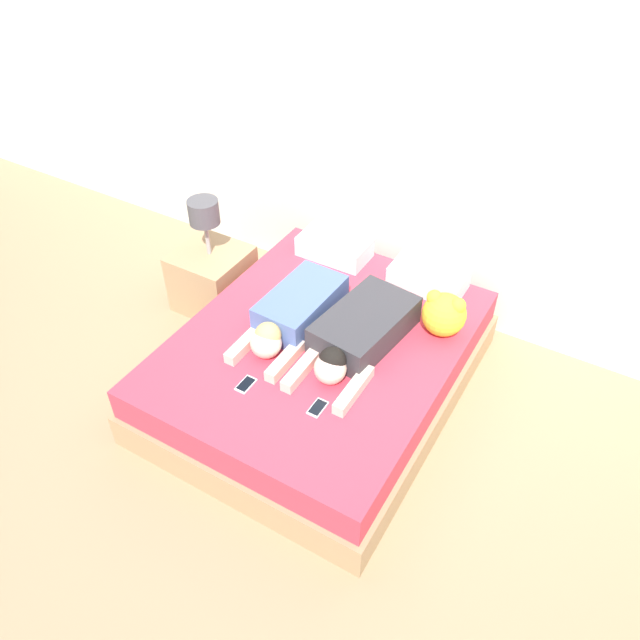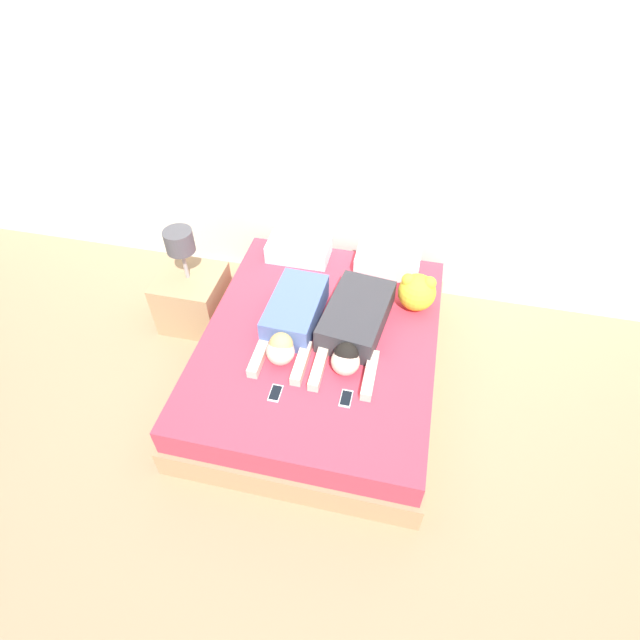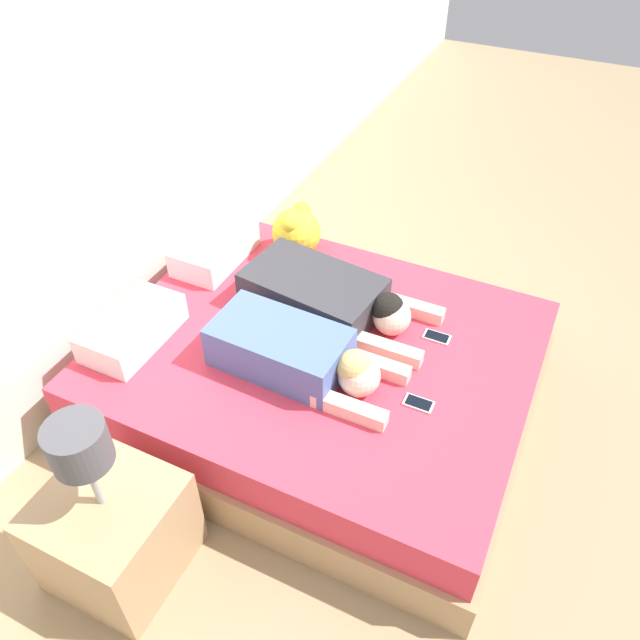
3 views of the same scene
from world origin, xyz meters
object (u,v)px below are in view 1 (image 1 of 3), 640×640
object	(u,v)px
bed	(320,364)
plush_toy	(444,314)
nightstand	(212,275)
person_right	(358,334)
cell_phone_left	(246,384)
person_left	(293,314)
cell_phone_right	(318,408)
pillow_head_left	(335,247)
pillow_head_right	(428,278)

from	to	relation	value
bed	plush_toy	distance (m)	0.85
nightstand	person_right	bearing A→B (deg)	-12.60
bed	cell_phone_left	bearing A→B (deg)	-106.36
person_right	plush_toy	xyz separation A→B (m)	(0.39, 0.39, 0.05)
person_left	plush_toy	bearing A→B (deg)	27.67
person_left	person_right	distance (m)	0.44
cell_phone_left	cell_phone_right	bearing A→B (deg)	7.34
person_left	pillow_head_left	bearing A→B (deg)	101.24
pillow_head_right	cell_phone_left	size ratio (longest dim) A/B	3.82
plush_toy	cell_phone_right	bearing A→B (deg)	-109.98
pillow_head_left	person_left	xyz separation A→B (m)	(0.16, -0.82, 0.03)
pillow_head_right	person_right	distance (m)	0.78
cell_phone_left	cell_phone_right	distance (m)	0.45
person_left	cell_phone_left	world-z (taller)	person_left
bed	cell_phone_left	xyz separation A→B (m)	(-0.16, -0.56, 0.23)
person_right	cell_phone_right	size ratio (longest dim) A/B	7.66
bed	cell_phone_left	world-z (taller)	cell_phone_left
plush_toy	nightstand	distance (m)	1.80
cell_phone_left	person_right	bearing A→B (deg)	57.29
pillow_head_right	nightstand	distance (m)	1.60
person_right	cell_phone_right	bearing A→B (deg)	-84.98
cell_phone_left	plush_toy	bearing A→B (deg)	51.84
bed	nightstand	xyz separation A→B (m)	(-1.15, 0.37, 0.05)
cell_phone_right	plush_toy	world-z (taller)	plush_toy
bed	nightstand	size ratio (longest dim) A/B	2.30
person_right	nightstand	xyz separation A→B (m)	(-1.38, 0.31, -0.27)
cell_phone_right	plush_toy	distance (m)	1.01
pillow_head_left	pillow_head_right	xyz separation A→B (m)	(0.73, 0.00, 0.00)
person_left	person_right	size ratio (longest dim) A/B	0.89
plush_toy	nightstand	size ratio (longest dim) A/B	0.32
cell_phone_left	plush_toy	size ratio (longest dim) A/B	0.45
person_left	plush_toy	world-z (taller)	plush_toy
cell_phone_left	bed	bearing A→B (deg)	73.64
cell_phone_left	person_left	bearing A→B (deg)	93.91
pillow_head_right	cell_phone_right	distance (m)	1.33
pillow_head_right	person_right	size ratio (longest dim) A/B	0.50
person_right	plush_toy	distance (m)	0.55
pillow_head_left	person_right	distance (m)	0.97
bed	cell_phone_left	size ratio (longest dim) A/B	15.74
pillow_head_left	pillow_head_right	world-z (taller)	same
plush_toy	nightstand	bearing A→B (deg)	-177.48
pillow_head_right	person_left	world-z (taller)	person_left
cell_phone_left	pillow_head_right	bearing A→B (deg)	69.12
pillow_head_right	cell_phone_right	xyz separation A→B (m)	(-0.08, -1.33, -0.07)
pillow_head_left	plush_toy	distance (m)	1.06
pillow_head_right	cell_phone_left	xyz separation A→B (m)	(-0.53, -1.38, -0.07)
cell_phone_right	nightstand	xyz separation A→B (m)	(-1.43, 0.87, -0.18)
pillow_head_right	plush_toy	world-z (taller)	plush_toy
bed	person_right	xyz separation A→B (m)	(0.23, 0.06, 0.32)
plush_toy	nightstand	world-z (taller)	nightstand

